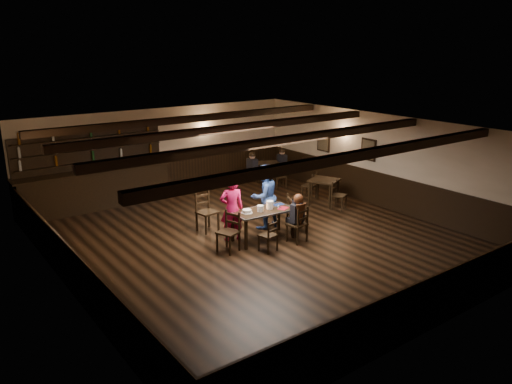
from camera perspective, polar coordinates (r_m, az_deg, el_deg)
ground at (r=12.27m, az=0.04°, el=-5.37°), size 10.00×10.00×0.00m
room_shell at (r=11.76m, az=-0.04°, el=2.60°), size 9.02×10.02×2.71m
dining_table at (r=12.01m, az=0.83°, el=-2.49°), size 1.52×0.83×0.75m
chair_near_left at (r=11.38m, az=1.65°, el=-4.73°), size 0.42×0.40×0.77m
chair_near_right at (r=11.92m, az=5.01°, el=-3.45°), size 0.47×0.45×0.89m
chair_end_left at (r=11.44m, az=-2.96°, el=-4.13°), size 0.54×0.55×0.93m
chair_end_right at (r=12.56m, az=4.31°, el=-2.14°), size 0.57×0.58×0.97m
chair_far_pushed at (r=12.70m, az=-5.84°, el=-1.87°), size 0.52×0.51×1.00m
woman_pink at (r=11.95m, az=-2.79°, el=-1.92°), size 0.67×0.55×1.60m
man_blue at (r=12.75m, az=0.94°, el=-0.53°), size 0.85×0.68×1.67m
seated_person at (r=11.85m, az=4.81°, el=-2.07°), size 0.32×0.47×0.77m
cake at (r=11.77m, az=-1.04°, el=-2.24°), size 0.27×0.27×0.09m
plate_stack_a at (r=11.88m, az=0.49°, el=-1.88°), size 0.16×0.16×0.15m
plate_stack_b at (r=12.05m, az=1.61°, el=-1.47°), size 0.17×0.17×0.20m
tea_light at (r=12.08m, az=0.66°, el=-1.80°), size 0.05×0.05×0.06m
salt_shaker at (r=12.10m, az=2.58°, el=-1.69°), size 0.03×0.03×0.09m
pepper_shaker at (r=12.14m, az=2.83°, el=-1.66°), size 0.03×0.03×0.08m
drink_glass at (r=12.21m, az=1.63°, el=-1.43°), size 0.08×0.08×0.12m
menu_red at (r=12.14m, az=3.12°, el=-1.85°), size 0.34×0.30×0.00m
menu_blue at (r=12.41m, az=2.56°, el=-1.42°), size 0.27×0.20×0.00m
bar_counter at (r=15.08m, az=-17.92°, el=0.91°), size 4.47×0.70×2.20m
back_table_a at (r=14.86m, az=7.78°, el=1.04°), size 1.04×1.04×0.75m
back_table_b at (r=16.81m, az=1.46°, el=2.99°), size 0.97×0.97×0.75m
bg_patron_left at (r=16.31m, az=-0.43°, el=3.30°), size 0.23×0.37×0.76m
bg_patron_right at (r=17.18m, az=2.99°, el=3.84°), size 0.21×0.34×0.69m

